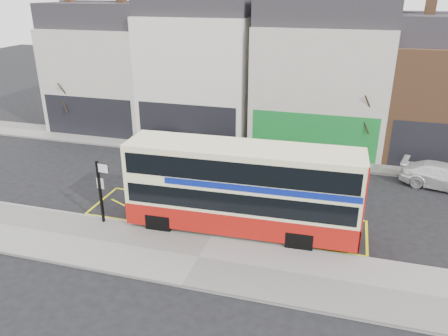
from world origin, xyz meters
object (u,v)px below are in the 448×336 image
(car_white, at_px, (445,177))
(street_tree_right, at_px, (368,101))
(car_silver, at_px, (163,141))
(street_tree_left, at_px, (68,88))
(double_decker_bus, at_px, (243,188))
(car_grey, at_px, (216,152))
(bus_stop_post, at_px, (101,186))

(car_white, bearing_deg, street_tree_right, 68.51)
(car_silver, xyz_separation_m, street_tree_left, (-8.62, 1.95, 2.88))
(double_decker_bus, relative_size, car_grey, 2.34)
(car_white, height_order, street_tree_left, street_tree_left)
(bus_stop_post, relative_size, car_white, 0.65)
(bus_stop_post, xyz_separation_m, car_silver, (-1.36, 10.40, -1.30))
(double_decker_bus, relative_size, street_tree_left, 2.03)
(car_white, bearing_deg, car_grey, 102.90)
(car_silver, relative_size, car_grey, 0.97)
(car_grey, xyz_separation_m, car_white, (13.95, -0.11, -0.05))
(bus_stop_post, xyz_separation_m, car_white, (16.84, 9.25, -1.35))
(street_tree_left, bearing_deg, car_silver, -12.76)
(car_silver, xyz_separation_m, street_tree_right, (13.54, 2.09, 3.30))
(car_grey, bearing_deg, car_white, -71.10)
(car_silver, bearing_deg, bus_stop_post, -177.91)
(street_tree_left, distance_m, street_tree_right, 22.17)
(bus_stop_post, xyz_separation_m, street_tree_right, (12.18, 12.49, 2.01))
(street_tree_left, bearing_deg, car_white, -6.61)
(bus_stop_post, height_order, street_tree_right, street_tree_right)
(double_decker_bus, bearing_deg, bus_stop_post, -170.98)
(car_silver, distance_m, car_grey, 4.38)
(car_grey, height_order, street_tree_right, street_tree_right)
(car_white, xyz_separation_m, street_tree_right, (-4.66, 3.24, 3.36))
(car_grey, bearing_deg, bus_stop_post, -177.83)
(street_tree_left, bearing_deg, double_decker_bus, -33.59)
(bus_stop_post, height_order, street_tree_left, street_tree_left)
(car_grey, xyz_separation_m, street_tree_left, (-12.87, 3.00, 2.89))
(bus_stop_post, distance_m, car_grey, 9.88)
(car_silver, bearing_deg, car_white, -98.97)
(car_grey, bearing_deg, double_decker_bus, -135.54)
(car_white, height_order, street_tree_right, street_tree_right)
(car_silver, bearing_deg, street_tree_right, -86.57)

